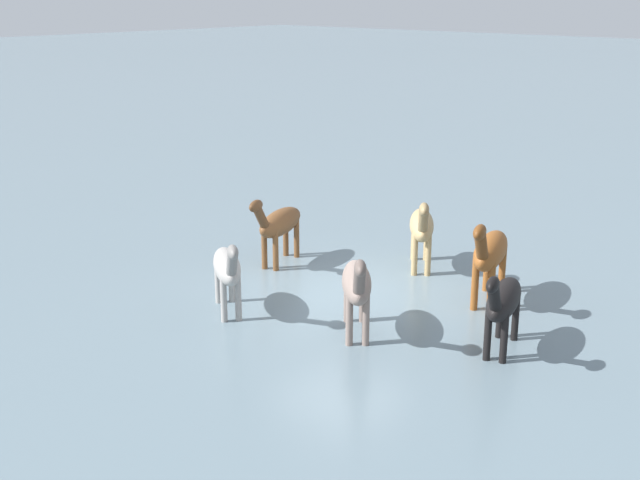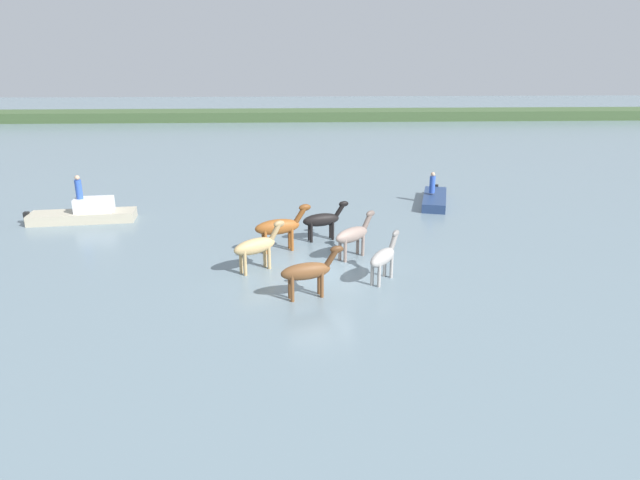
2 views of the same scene
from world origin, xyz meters
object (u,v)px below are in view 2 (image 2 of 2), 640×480
object	(u,v)px
horse_rear_stallion	(308,271)
boat_dinghy_port	(85,215)
horse_mid_herd	(257,246)
horse_dark_mare	(279,227)
horse_chestnut_trailing	(353,235)
person_watcher_seated	(432,183)
horse_pinto_flank	(383,257)
boat_launch_far	(435,201)
horse_gray_outer	(323,220)
person_boatman_standing	(79,188)

from	to	relation	value
horse_rear_stallion	boat_dinghy_port	size ratio (longest dim) A/B	0.42
horse_mid_herd	boat_dinghy_port	xyz separation A→B (m)	(-9.12, 7.19, -0.69)
horse_rear_stallion	horse_dark_mare	distance (m)	5.01
horse_chestnut_trailing	person_watcher_seated	world-z (taller)	horse_chestnut_trailing
horse_rear_stallion	horse_dark_mare	xyz separation A→B (m)	(-1.09, 4.89, 0.10)
horse_pinto_flank	boat_launch_far	world-z (taller)	horse_pinto_flank
horse_rear_stallion	person_watcher_seated	size ratio (longest dim) A/B	1.92
boat_dinghy_port	horse_gray_outer	bearing A→B (deg)	-22.79
horse_gray_outer	boat_dinghy_port	distance (m)	12.40
horse_pinto_flank	person_boatman_standing	xyz separation A→B (m)	(-13.95, 8.36, 0.81)
horse_gray_outer	person_watcher_seated	bearing A→B (deg)	25.89
boat_launch_far	person_watcher_seated	bearing A→B (deg)	-121.58
horse_pinto_flank	horse_chestnut_trailing	xyz separation A→B (m)	(-0.86, 2.56, 0.06)
horse_chestnut_trailing	person_watcher_seated	size ratio (longest dim) A/B	1.66
person_boatman_standing	person_watcher_seated	distance (m)	18.74
horse_chestnut_trailing	person_boatman_standing	distance (m)	14.34
boat_launch_far	person_watcher_seated	size ratio (longest dim) A/B	3.96
horse_pinto_flank	horse_mid_herd	world-z (taller)	horse_mid_herd
boat_dinghy_port	boat_launch_far	distance (m)	18.75
horse_dark_mare	horse_pinto_flank	bearing A→B (deg)	-61.31
horse_dark_mare	boat_dinghy_port	size ratio (longest dim) A/B	0.46
horse_rear_stallion	boat_launch_far	world-z (taller)	horse_rear_stallion
horse_dark_mare	boat_launch_far	distance (m)	11.53
horse_dark_mare	horse_mid_herd	bearing A→B (deg)	-129.70
horse_gray_outer	horse_mid_herd	bearing A→B (deg)	-145.43
boat_launch_far	boat_dinghy_port	bearing A→B (deg)	-66.47
horse_mid_herd	person_watcher_seated	size ratio (longest dim) A/B	1.77
horse_mid_herd	boat_dinghy_port	size ratio (longest dim) A/B	0.39
horse_dark_mare	person_watcher_seated	xyz separation A→B (m)	(8.46, 7.78, 0.05)
horse_mid_herd	horse_chestnut_trailing	xyz separation A→B (m)	(3.89, 1.29, -0.01)
horse_gray_outer	boat_dinghy_port	size ratio (longest dim) A/B	0.41
horse_chestnut_trailing	horse_rear_stallion	bearing A→B (deg)	-158.56
horse_mid_herd	boat_dinghy_port	world-z (taller)	horse_mid_herd
horse_pinto_flank	person_watcher_seated	world-z (taller)	person_watcher_seated
horse_mid_herd	boat_launch_far	world-z (taller)	horse_mid_herd
horse_mid_herd	person_boatman_standing	world-z (taller)	person_boatman_standing
horse_rear_stallion	horse_dark_mare	world-z (taller)	horse_dark_mare
person_boatman_standing	boat_launch_far	bearing A→B (deg)	8.50
horse_chestnut_trailing	boat_dinghy_port	distance (m)	14.30
horse_chestnut_trailing	person_watcher_seated	xyz separation A→B (m)	(5.41, 8.74, 0.14)
horse_mid_herd	horse_rear_stallion	bearing A→B (deg)	-90.45
boat_dinghy_port	person_boatman_standing	bearing A→B (deg)	-136.24
horse_mid_herd	person_boatman_standing	bearing A→B (deg)	105.99
horse_mid_herd	horse_pinto_flank	bearing A→B (deg)	-51.48
horse_mid_herd	boat_launch_far	bearing A→B (deg)	9.83
horse_mid_herd	person_watcher_seated	xyz separation A→B (m)	(9.29, 10.03, 0.12)
horse_dark_mare	horse_chestnut_trailing	world-z (taller)	horse_dark_mare
horse_pinto_flank	person_watcher_seated	distance (m)	12.19
horse_mid_herd	person_watcher_seated	distance (m)	13.67
horse_gray_outer	horse_dark_mare	size ratio (longest dim) A/B	0.88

